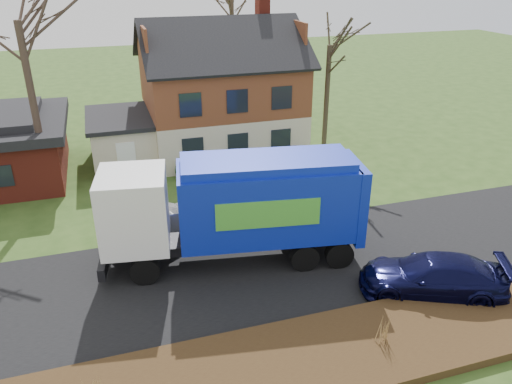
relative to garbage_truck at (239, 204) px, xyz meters
name	(u,v)px	position (x,y,z in m)	size (l,w,h in m)	color
ground	(260,268)	(0.56, -0.89, -2.49)	(120.00, 120.00, 0.00)	#2B4617
road	(260,268)	(0.56, -0.89, -2.48)	(80.00, 7.00, 0.02)	black
mulch_verge	(314,358)	(0.56, -6.19, -2.34)	(80.00, 3.50, 0.30)	#311E10
main_house	(213,87)	(2.05, 13.02, 1.53)	(12.95, 8.95, 9.26)	beige
garbage_truck	(239,204)	(0.00, 0.00, 0.00)	(10.39, 4.23, 4.33)	black
silver_sedan	(165,222)	(-2.58, 2.73, -1.77)	(1.53, 4.39, 1.45)	#A3A5AA
navy_wagon	(433,276)	(5.98, -4.29, -1.75)	(2.09, 5.13, 1.49)	black
tree_front_east	(331,26)	(8.51, 10.51, 5.13)	(3.38, 3.38, 9.38)	#3B3223
grass_clump_mid	(385,330)	(2.82, -6.36, -1.72)	(0.34, 0.28, 0.95)	#A17B47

